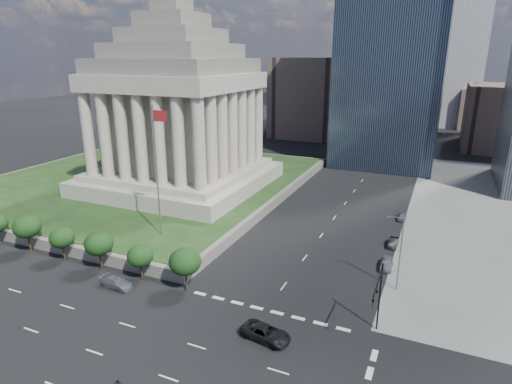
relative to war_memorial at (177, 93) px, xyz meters
The scene contains 16 objects.
ground 65.71m from the war_memorial, 56.82° to the left, with size 500.00×500.00×0.00m, color black.
plaza_terrace 23.35m from the war_memorial, 169.70° to the left, with size 66.00×70.00×1.80m, color #635F55.
plaza_lawn 22.52m from the war_memorial, 169.70° to the left, with size 64.00×68.00×0.10m, color #193214.
war_memorial is the anchor object (origin of this frame).
flagpole 28.16m from the war_memorial, 63.11° to the right, with size 2.52×0.24×20.00m.
tree_row 38.69m from the war_memorial, 92.53° to the right, with size 53.00×4.00×6.00m, color black, non-canonical shape.
midrise_glass 59.82m from the war_memorial, 52.55° to the left, with size 26.00×26.00×60.00m, color black.
building_filler_ne 105.88m from the war_memorial, 51.17° to the left, with size 20.00×30.00×20.00m, color brown.
building_filler_nw 82.43m from the war_memorial, 87.21° to the left, with size 24.00×30.00×28.00m, color brown.
traffic_signal_ne 60.00m from the war_memorial, 36.42° to the right, with size 0.30×5.74×8.00m.
street_lamp_north 54.92m from the war_memorial, 25.92° to the right, with size 2.13×0.22×10.00m.
pickup_truck 57.02m from the war_memorial, 47.24° to the right, with size 5.46×2.52×1.52m, color black.
suv_grey 44.79m from the war_memorial, 68.75° to the right, with size 4.58×1.86×1.33m, color slate.
parked_sedan_near 52.95m from the war_memorial, 21.00° to the right, with size 4.11×1.65×1.40m, color gray.
parked_sedan_mid 50.91m from the war_memorial, 11.80° to the right, with size 1.31×3.77×1.24m, color black.
parked_sedan_far 50.11m from the war_memorial, ahead, with size 3.61×1.45×1.23m, color slate.
Camera 1 is at (16.66, -26.46, 28.60)m, focal length 30.00 mm.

